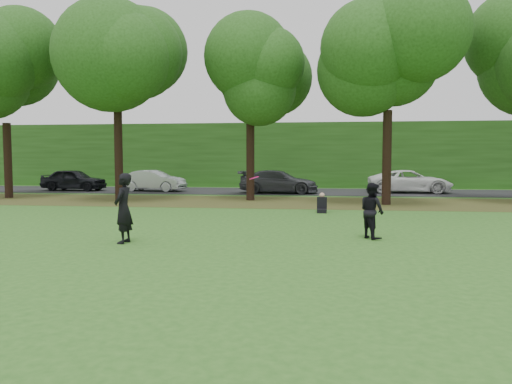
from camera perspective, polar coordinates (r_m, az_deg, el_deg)
ground at (r=13.05m, az=3.53°, el=-6.33°), size 120.00×120.00×0.00m
leaf_litter at (r=25.93m, az=5.64°, el=-1.18°), size 60.00×7.00×0.01m
street at (r=33.90m, az=6.14°, el=0.04°), size 70.00×7.00×0.02m
far_hedge at (r=39.82m, az=6.41°, el=4.21°), size 70.00×3.00×5.00m
player_left at (r=13.99m, az=-14.92°, el=-1.81°), size 0.46×0.70×1.91m
player_right at (r=14.70m, az=13.11°, el=-2.09°), size 0.93×0.98×1.61m
parked_cars at (r=32.86m, az=5.30°, el=1.22°), size 36.50×3.83×1.51m
frisbee at (r=13.78m, az=-0.23°, el=1.62°), size 0.27×0.28×0.12m
seated_person at (r=21.37m, az=7.54°, el=-1.48°), size 0.42×0.73×0.83m
tree_line at (r=26.35m, az=4.98°, el=16.05°), size 55.30×7.90×12.31m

